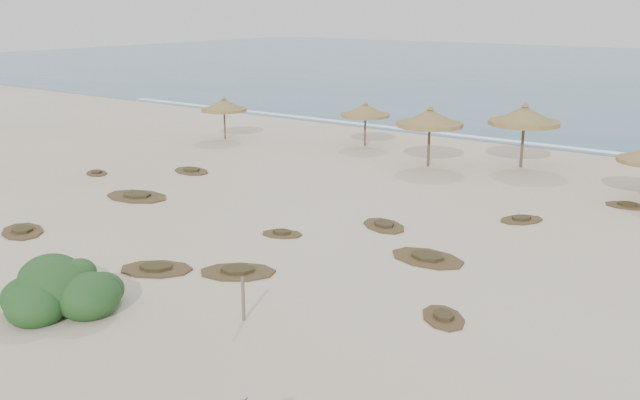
# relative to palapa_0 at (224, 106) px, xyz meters

# --- Properties ---
(ground) EXTENTS (160.00, 160.00, 0.00)m
(ground) POSITION_rel_palapa_0_xyz_m (16.65, -16.86, -1.95)
(ground) COLOR beige
(ground) RESTS_ON ground
(foam_line) EXTENTS (70.00, 0.60, 0.01)m
(foam_line) POSITION_rel_palapa_0_xyz_m (16.65, 9.14, -1.95)
(foam_line) COLOR white
(foam_line) RESTS_ON ground
(palapa_0) EXTENTS (3.17, 3.17, 2.52)m
(palapa_0) POSITION_rel_palapa_0_xyz_m (0.00, 0.00, 0.00)
(palapa_0) COLOR brown
(palapa_0) RESTS_ON ground
(palapa_1) EXTENTS (3.19, 3.19, 2.53)m
(palapa_1) POSITION_rel_palapa_0_xyz_m (7.83, 3.00, 0.01)
(palapa_1) COLOR brown
(palapa_1) RESTS_ON ground
(palapa_2) EXTENTS (3.81, 3.81, 3.01)m
(palapa_2) POSITION_rel_palapa_0_xyz_m (13.10, 0.48, 0.38)
(palapa_2) COLOR brown
(palapa_2) RESTS_ON ground
(palapa_3) EXTENTS (4.30, 4.30, 3.20)m
(palapa_3) POSITION_rel_palapa_0_xyz_m (16.87, 2.90, 0.53)
(palapa_3) COLOR brown
(palapa_3) RESTS_ON ground
(fence_post_near) EXTENTS (0.10, 0.10, 1.16)m
(fence_post_near) POSITION_rel_palapa_0_xyz_m (17.67, -17.97, -1.37)
(fence_post_near) COLOR #6A604F
(fence_post_near) RESTS_ON ground
(bush) EXTENTS (3.43, 3.02, 1.54)m
(bush) POSITION_rel_palapa_0_xyz_m (13.29, -20.24, -1.45)
(bush) COLOR #234F22
(bush) RESTS_ON ground
(scrub_0) EXTENTS (2.48, 2.12, 0.16)m
(scrub_0) POSITION_rel_palapa_0_xyz_m (6.67, -17.18, -1.90)
(scrub_0) COLOR brown
(scrub_0) RESTS_ON ground
(scrub_1) EXTENTS (3.04, 2.16, 0.16)m
(scrub_1) POSITION_rel_palapa_0_xyz_m (6.19, -11.75, -1.90)
(scrub_1) COLOR brown
(scrub_1) RESTS_ON ground
(scrub_2) EXTENTS (1.68, 1.38, 0.16)m
(scrub_2) POSITION_rel_palapa_0_xyz_m (14.12, -12.08, -1.90)
(scrub_2) COLOR brown
(scrub_2) RESTS_ON ground
(scrub_3) EXTENTS (2.60, 1.81, 0.16)m
(scrub_3) POSITION_rel_palapa_0_xyz_m (19.30, -11.30, -1.90)
(scrub_3) COLOR brown
(scrub_3) RESTS_ON ground
(scrub_4) EXTENTS (1.83, 1.84, 0.16)m
(scrub_4) POSITION_rel_palapa_0_xyz_m (21.68, -14.95, -1.90)
(scrub_4) COLOR brown
(scrub_4) RESTS_ON ground
(scrub_6) EXTENTS (2.35, 1.80, 0.16)m
(scrub_6) POSITION_rel_palapa_0_xyz_m (4.63, -7.18, -1.90)
(scrub_6) COLOR brown
(scrub_6) RESTS_ON ground
(scrub_7) EXTENTS (1.86, 2.04, 0.16)m
(scrub_7) POSITION_rel_palapa_0_xyz_m (20.15, -5.62, -1.90)
(scrub_7) COLOR brown
(scrub_7) RESTS_ON ground
(scrub_8) EXTENTS (1.66, 1.40, 0.16)m
(scrub_8) POSITION_rel_palapa_0_xyz_m (1.39, -10.12, -1.90)
(scrub_8) COLOR brown
(scrub_8) RESTS_ON ground
(scrub_9) EXTENTS (2.73, 2.50, 0.16)m
(scrub_9) POSITION_rel_palapa_0_xyz_m (15.34, -15.64, -1.90)
(scrub_9) COLOR brown
(scrub_9) RESTS_ON ground
(scrub_10) EXTENTS (1.82, 1.30, 0.16)m
(scrub_10) POSITION_rel_palapa_0_xyz_m (22.82, -1.34, -1.90)
(scrub_10) COLOR brown
(scrub_10) RESTS_ON ground
(scrub_11) EXTENTS (2.64, 2.35, 0.16)m
(scrub_11) POSITION_rel_palapa_0_xyz_m (13.22, -16.90, -1.90)
(scrub_11) COLOR brown
(scrub_11) RESTS_ON ground
(scrub_13) EXTENTS (2.37, 2.13, 0.16)m
(scrub_13) POSITION_rel_palapa_0_xyz_m (16.47, -9.21, -1.90)
(scrub_13) COLOR brown
(scrub_13) RESTS_ON ground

